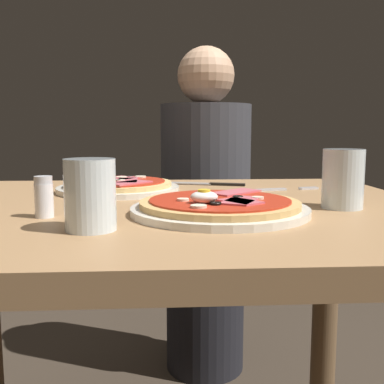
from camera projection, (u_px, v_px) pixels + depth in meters
name	position (u px, v px, depth m)	size (l,w,h in m)	color
dining_table	(157.00, 269.00, 0.90)	(1.06, 0.83, 0.75)	#9E754C
pizza_foreground	(220.00, 207.00, 0.78)	(0.30, 0.30, 0.05)	silver
pizza_across_left	(119.00, 186.00, 1.05)	(0.28, 0.28, 0.03)	silver
water_glass_near	(90.00, 199.00, 0.65)	(0.07, 0.07, 0.10)	silver
water_glass_far	(343.00, 183.00, 0.83)	(0.07, 0.07, 0.11)	silver
fork	(282.00, 189.00, 1.07)	(0.16, 0.05, 0.00)	silver
knife	(212.00, 184.00, 1.17)	(0.19, 0.08, 0.01)	silver
salt_shaker	(44.00, 197.00, 0.74)	(0.03, 0.03, 0.07)	white
diner_person	(205.00, 221.00, 1.69)	(0.32, 0.32, 1.18)	black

